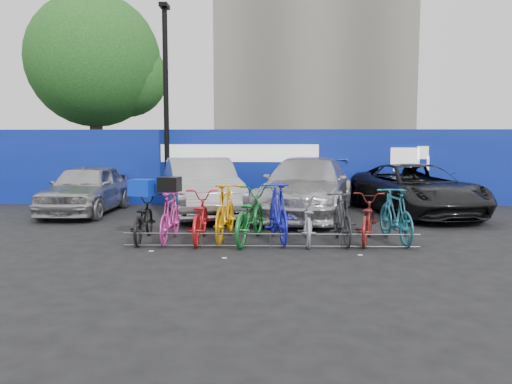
{
  "coord_description": "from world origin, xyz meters",
  "views": [
    {
      "loc": [
        0.01,
        -9.88,
        2.02
      ],
      "look_at": [
        -0.35,
        2.0,
        0.81
      ],
      "focal_mm": 35.0,
      "sensor_mm": 36.0,
      "label": 1
    }
  ],
  "objects_px": {
    "car_0": "(87,188)",
    "bike_4": "(250,215)",
    "car_3": "(415,189)",
    "car_2": "(307,187)",
    "bike_8": "(367,219)",
    "tree": "(100,64)",
    "bike_rack": "(270,240)",
    "bike_3": "(225,212)",
    "bike_5": "(278,212)",
    "bike_9": "(396,215)",
    "lamppost": "(166,100)",
    "bike_0": "(143,218)",
    "bike_2": "(199,217)",
    "car_1": "(201,187)",
    "bike_6": "(307,220)",
    "bike_1": "(170,217)",
    "bike_7": "(342,218)"
  },
  "relations": [
    {
      "from": "car_0",
      "to": "bike_4",
      "type": "height_order",
      "value": "car_0"
    },
    {
      "from": "car_0",
      "to": "car_3",
      "type": "xyz_separation_m",
      "value": [
        9.19,
        0.07,
        -0.0
      ]
    },
    {
      "from": "car_2",
      "to": "bike_8",
      "type": "bearing_deg",
      "value": -63.33
    },
    {
      "from": "tree",
      "to": "car_0",
      "type": "relative_size",
      "value": 1.89
    },
    {
      "from": "car_2",
      "to": "car_0",
      "type": "bearing_deg",
      "value": -169.62
    },
    {
      "from": "bike_rack",
      "to": "bike_3",
      "type": "xyz_separation_m",
      "value": [
        -0.93,
        0.76,
        0.43
      ]
    },
    {
      "from": "tree",
      "to": "bike_4",
      "type": "distance_m",
      "value": 12.7
    },
    {
      "from": "bike_5",
      "to": "bike_9",
      "type": "distance_m",
      "value": 2.35
    },
    {
      "from": "car_2",
      "to": "lamppost",
      "type": "bearing_deg",
      "value": 170.48
    },
    {
      "from": "bike_0",
      "to": "bike_2",
      "type": "xyz_separation_m",
      "value": [
        1.15,
        0.01,
        0.04
      ]
    },
    {
      "from": "car_1",
      "to": "bike_0",
      "type": "height_order",
      "value": "car_1"
    },
    {
      "from": "car_2",
      "to": "bike_5",
      "type": "height_order",
      "value": "car_2"
    },
    {
      "from": "car_0",
      "to": "car_1",
      "type": "distance_m",
      "value": 3.29
    },
    {
      "from": "bike_9",
      "to": "car_0",
      "type": "bearing_deg",
      "value": -33.17
    },
    {
      "from": "bike_rack",
      "to": "bike_2",
      "type": "bearing_deg",
      "value": 155.35
    },
    {
      "from": "bike_0",
      "to": "bike_4",
      "type": "bearing_deg",
      "value": 175.62
    },
    {
      "from": "car_0",
      "to": "bike_3",
      "type": "distance_m",
      "value": 5.69
    },
    {
      "from": "car_3",
      "to": "bike_8",
      "type": "distance_m",
      "value": 4.46
    },
    {
      "from": "bike_8",
      "to": "bike_9",
      "type": "height_order",
      "value": "bike_9"
    },
    {
      "from": "bike_6",
      "to": "car_2",
      "type": "bearing_deg",
      "value": -92.6
    },
    {
      "from": "car_0",
      "to": "car_3",
      "type": "bearing_deg",
      "value": 0.06
    },
    {
      "from": "bike_5",
      "to": "bike_9",
      "type": "relative_size",
      "value": 1.08
    },
    {
      "from": "bike_6",
      "to": "bike_rack",
      "type": "bearing_deg",
      "value": 40.49
    },
    {
      "from": "lamppost",
      "to": "tree",
      "type": "bearing_deg",
      "value": 127.51
    },
    {
      "from": "lamppost",
      "to": "car_1",
      "type": "distance_m",
      "value": 3.33
    },
    {
      "from": "lamppost",
      "to": "car_1",
      "type": "xyz_separation_m",
      "value": [
        1.29,
        -1.8,
        -2.49
      ]
    },
    {
      "from": "lamppost",
      "to": "car_1",
      "type": "height_order",
      "value": "lamppost"
    },
    {
      "from": "bike_1",
      "to": "car_1",
      "type": "bearing_deg",
      "value": -90.55
    },
    {
      "from": "bike_1",
      "to": "bike_6",
      "type": "relative_size",
      "value": 0.96
    },
    {
      "from": "car_2",
      "to": "bike_2",
      "type": "distance_m",
      "value": 4.4
    },
    {
      "from": "bike_3",
      "to": "bike_rack",
      "type": "bearing_deg",
      "value": 145.68
    },
    {
      "from": "bike_4",
      "to": "bike_8",
      "type": "height_order",
      "value": "bike_4"
    },
    {
      "from": "bike_0",
      "to": "bike_4",
      "type": "relative_size",
      "value": 0.85
    },
    {
      "from": "car_2",
      "to": "bike_7",
      "type": "distance_m",
      "value": 3.81
    },
    {
      "from": "bike_rack",
      "to": "car_0",
      "type": "xyz_separation_m",
      "value": [
        -5.18,
        4.53,
        0.54
      ]
    },
    {
      "from": "car_0",
      "to": "bike_2",
      "type": "height_order",
      "value": "car_0"
    },
    {
      "from": "bike_2",
      "to": "bike_7",
      "type": "distance_m",
      "value": 2.86
    },
    {
      "from": "bike_6",
      "to": "tree",
      "type": "bearing_deg",
      "value": -51.86
    },
    {
      "from": "bike_8",
      "to": "bike_rack",
      "type": "bearing_deg",
      "value": 33.91
    },
    {
      "from": "bike_1",
      "to": "car_3",
      "type": "bearing_deg",
      "value": -145.21
    },
    {
      "from": "bike_7",
      "to": "car_1",
      "type": "bearing_deg",
      "value": -50.95
    },
    {
      "from": "bike_0",
      "to": "bike_3",
      "type": "relative_size",
      "value": 0.9
    },
    {
      "from": "bike_1",
      "to": "bike_8",
      "type": "distance_m",
      "value": 3.95
    },
    {
      "from": "bike_2",
      "to": "car_1",
      "type": "bearing_deg",
      "value": -83.91
    },
    {
      "from": "tree",
      "to": "car_1",
      "type": "relative_size",
      "value": 1.64
    },
    {
      "from": "car_2",
      "to": "bike_1",
      "type": "relative_size",
      "value": 3.22
    },
    {
      "from": "bike_7",
      "to": "bike_8",
      "type": "xyz_separation_m",
      "value": [
        0.51,
        0.11,
        -0.03
      ]
    },
    {
      "from": "bike_1",
      "to": "bike_5",
      "type": "relative_size",
      "value": 0.85
    },
    {
      "from": "bike_5",
      "to": "bike_rack",
      "type": "bearing_deg",
      "value": 69.37
    },
    {
      "from": "tree",
      "to": "bike_2",
      "type": "relative_size",
      "value": 4.07
    }
  ]
}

